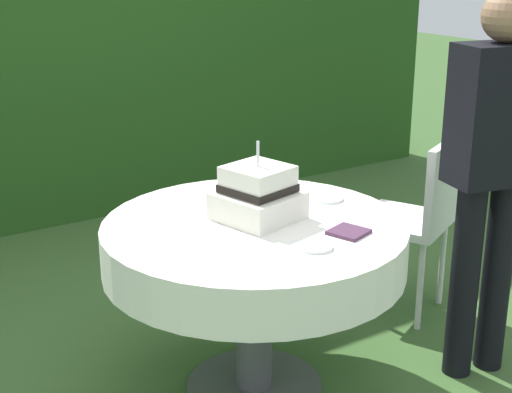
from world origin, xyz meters
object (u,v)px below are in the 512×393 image
Objects in this scene: cake_table at (254,249)px; garden_chair at (420,210)px; standing_person at (493,163)px; serving_plate_far at (328,198)px; napkin_stack at (349,232)px; wedding_cake at (258,194)px; serving_plate_near at (315,247)px.

cake_table is 1.33× the size of garden_chair.
serving_plate_far is at bearing 135.75° from standing_person.
standing_person reaches higher than cake_table.
serving_plate_far is 0.99× the size of napkin_stack.
standing_person is (0.46, -0.45, 0.19)m from serving_plate_far.
wedding_cake is 0.94m from standing_person.
cake_table is 9.41× the size of serving_plate_near.
napkin_stack is (-0.18, -0.35, 0.00)m from serving_plate_far.
napkin_stack is 0.14× the size of garden_chair.
standing_person is at bearing -44.25° from serving_plate_far.
wedding_cake reaches higher than napkin_stack.
serving_plate_near is 0.08× the size of standing_person.
standing_person reaches higher than napkin_stack.
standing_person is at bearing -23.84° from cake_table.
wedding_cake reaches higher than serving_plate_near.
standing_person is at bearing -9.15° from napkin_stack.
garden_chair is 0.56× the size of standing_person.
standing_person reaches higher than garden_chair.
cake_table is at bearing -172.29° from garden_chair.
serving_plate_near is at bearing 175.99° from standing_person.
garden_chair is at bearing 27.91° from napkin_stack.
wedding_cake is 0.39m from napkin_stack.
serving_plate_near is at bearing -154.63° from garden_chair.
napkin_stack reaches higher than cake_table.
serving_plate_far is at bearing 47.10° from serving_plate_near.
cake_table is 9.26× the size of napkin_stack.
garden_chair is at bearing 6.92° from serving_plate_far.
serving_plate_near is (0.00, -0.37, -0.09)m from wedding_cake.
standing_person is at bearing -4.01° from serving_plate_near.
standing_person is at bearing -27.16° from wedding_cake.
garden_chair is (0.62, 0.08, -0.20)m from serving_plate_far.
wedding_cake is at bearing 120.69° from napkin_stack.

